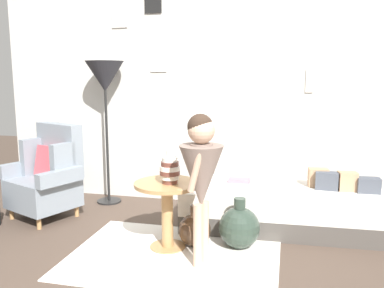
# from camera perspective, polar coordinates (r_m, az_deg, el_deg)

# --- Properties ---
(ground_plane) EXTENTS (12.00, 12.00, 0.00)m
(ground_plane) POSITION_cam_1_polar(r_m,az_deg,el_deg) (3.15, -7.00, -18.22)
(ground_plane) COLOR #4C3D33
(gallery_wall) EXTENTS (4.80, 0.12, 2.60)m
(gallery_wall) POSITION_cam_1_polar(r_m,az_deg,el_deg) (4.67, 1.04, 7.54)
(gallery_wall) COLOR beige
(gallery_wall) RESTS_ON ground
(rug) EXTENTS (1.70, 1.25, 0.01)m
(rug) POSITION_cam_1_polar(r_m,az_deg,el_deg) (3.46, -2.54, -15.46)
(rug) COLOR silver
(rug) RESTS_ON ground
(armchair) EXTENTS (0.89, 0.79, 0.97)m
(armchair) POSITION_cam_1_polar(r_m,az_deg,el_deg) (4.50, -19.59, -4.20)
(armchair) COLOR tan
(armchair) RESTS_ON ground
(daybed) EXTENTS (1.93, 0.87, 0.40)m
(daybed) POSITION_cam_1_polar(r_m,az_deg,el_deg) (4.09, 12.56, -8.72)
(daybed) COLOR #4C4742
(daybed) RESTS_ON ground
(pillow_head) EXTENTS (0.21, 0.13, 0.14)m
(pillow_head) POSITION_cam_1_polar(r_m,az_deg,el_deg) (4.09, 23.58, -5.34)
(pillow_head) COLOR #474C56
(pillow_head) RESTS_ON daybed
(pillow_mid) EXTENTS (0.18, 0.14, 0.18)m
(pillow_mid) POSITION_cam_1_polar(r_m,az_deg,el_deg) (4.08, 21.04, -4.93)
(pillow_mid) COLOR tan
(pillow_mid) RESTS_ON daybed
(pillow_back) EXTENTS (0.21, 0.14, 0.17)m
(pillow_back) POSITION_cam_1_polar(r_m,az_deg,el_deg) (4.06, 18.44, -4.93)
(pillow_back) COLOR #474C56
(pillow_back) RESTS_ON daybed
(pillow_extra) EXTENTS (0.19, 0.14, 0.18)m
(pillow_extra) POSITION_cam_1_polar(r_m,az_deg,el_deg) (4.14, 17.33, -4.53)
(pillow_extra) COLOR tan
(pillow_extra) RESTS_ON daybed
(side_table) EXTENTS (0.55, 0.55, 0.58)m
(side_table) POSITION_cam_1_polar(r_m,az_deg,el_deg) (3.47, -3.51, -8.14)
(side_table) COLOR tan
(side_table) RESTS_ON ground
(vase_striped) EXTENTS (0.17, 0.17, 0.28)m
(vase_striped) POSITION_cam_1_polar(r_m,az_deg,el_deg) (3.37, -3.13, -3.61)
(vase_striped) COLOR brown
(vase_striped) RESTS_ON side_table
(floor_lamp) EXTENTS (0.43, 0.43, 1.63)m
(floor_lamp) POSITION_cam_1_polar(r_m,az_deg,el_deg) (4.70, -12.16, 8.69)
(floor_lamp) COLOR black
(floor_lamp) RESTS_ON ground
(person_child) EXTENTS (0.34, 0.34, 1.19)m
(person_child) POSITION_cam_1_polar(r_m,az_deg,el_deg) (3.06, 1.31, -3.63)
(person_child) COLOR #D8AD8E
(person_child) RESTS_ON ground
(book_on_daybed) EXTENTS (0.22, 0.16, 0.03)m
(book_on_daybed) POSITION_cam_1_polar(r_m,az_deg,el_deg) (4.17, 6.68, -5.12)
(book_on_daybed) COLOR gray
(book_on_daybed) RESTS_ON daybed
(demijohn_near) EXTENTS (0.28, 0.28, 0.37)m
(demijohn_near) POSITION_cam_1_polar(r_m,az_deg,el_deg) (3.59, 0.37, -11.98)
(demijohn_near) COLOR #473323
(demijohn_near) RESTS_ON ground
(demijohn_far) EXTENTS (0.36, 0.36, 0.44)m
(demijohn_far) POSITION_cam_1_polar(r_m,az_deg,el_deg) (3.57, 6.67, -11.56)
(demijohn_far) COLOR #2D3D33
(demijohn_far) RESTS_ON ground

